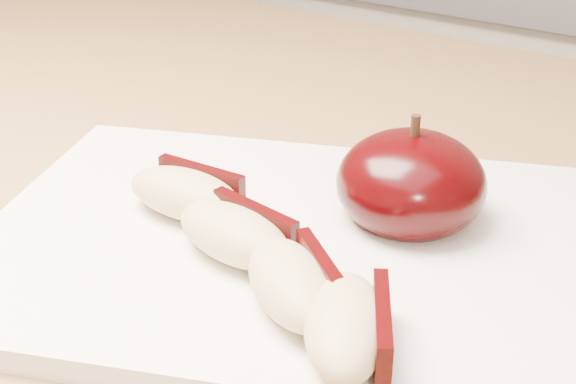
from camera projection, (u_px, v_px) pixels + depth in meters
The scene contains 6 objects.
cutting_board at pixel (288, 246), 0.41m from camera, with size 0.31×0.23×0.01m, color white.
apple_half at pixel (411, 183), 0.42m from camera, with size 0.10×0.10×0.07m.
apple_wedge_a at pixel (187, 193), 0.42m from camera, with size 0.07×0.04×0.02m.
apple_wedge_b at pixel (236, 233), 0.39m from camera, with size 0.07×0.04×0.02m.
apple_wedge_c at pixel (294, 283), 0.35m from camera, with size 0.07×0.07×0.02m.
apple_wedge_d at pixel (349, 326), 0.32m from camera, with size 0.06×0.08×0.02m.
Camera 1 is at (0.14, 0.12, 1.12)m, focal length 50.00 mm.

